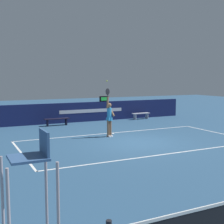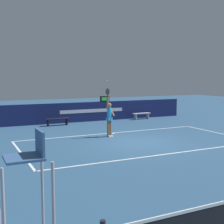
# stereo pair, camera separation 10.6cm
# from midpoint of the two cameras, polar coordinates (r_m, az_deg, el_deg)

# --- Properties ---
(ground_plane) EXTENTS (60.00, 60.00, 0.00)m
(ground_plane) POSITION_cam_midpoint_polar(r_m,az_deg,el_deg) (14.48, 4.97, -5.66)
(ground_plane) COLOR #2B5072
(court_lines) EXTENTS (10.57, 5.24, 0.00)m
(court_lines) POSITION_cam_midpoint_polar(r_m,az_deg,el_deg) (14.66, 4.53, -5.50)
(court_lines) COLOR white
(court_lines) RESTS_ON ground
(back_wall) EXTENTS (15.96, 0.18, 1.34)m
(back_wall) POSITION_cam_midpoint_polar(r_m,az_deg,el_deg) (21.12, -5.52, -0.02)
(back_wall) COLOR #141C4C
(back_wall) RESTS_ON ground
(speed_display) EXTENTS (0.67, 0.14, 0.38)m
(speed_display) POSITION_cam_midpoint_polar(r_m,az_deg,el_deg) (21.70, -1.23, 2.46)
(speed_display) COLOR black
(speed_display) RESTS_ON back_wall
(tennis_player) EXTENTS (0.51, 0.41, 2.50)m
(tennis_player) POSITION_cam_midpoint_polar(r_m,az_deg,el_deg) (15.67, -0.32, -0.86)
(tennis_player) COLOR brown
(tennis_player) RESTS_ON ground
(tennis_ball) EXTENTS (0.07, 0.07, 0.07)m
(tennis_ball) POSITION_cam_midpoint_polar(r_m,az_deg,el_deg) (15.40, -0.77, 5.77)
(tennis_ball) COLOR #CBDB33
(umpire_chair) EXTENTS (0.78, 0.78, 2.18)m
(umpire_chair) POSITION_cam_midpoint_polar(r_m,az_deg,el_deg) (5.19, -14.76, -11.80)
(umpire_chair) COLOR #BBABB1
(umpire_chair) RESTS_ON ground
(courtside_bench_near) EXTENTS (1.60, 0.38, 0.45)m
(courtside_bench_near) POSITION_cam_midpoint_polar(r_m,az_deg,el_deg) (19.73, -9.95, -1.47)
(courtside_bench_near) COLOR black
(courtside_bench_near) RESTS_ON ground
(courtside_bench_far) EXTENTS (1.41, 0.43, 0.45)m
(courtside_bench_far) POSITION_cam_midpoint_polar(r_m,az_deg,el_deg) (22.51, 5.63, -0.46)
(courtside_bench_far) COLOR #B3B2C0
(courtside_bench_far) RESTS_ON ground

